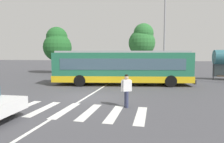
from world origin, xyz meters
TOP-DOWN VIEW (x-y plane):
  - ground_plane at (0.00, 0.00)m, footprint 160.00×160.00m
  - city_transit_bus at (1.09, 5.61)m, footprint 12.55×4.70m
  - pedestrian_crossing_street at (2.58, -1.90)m, footprint 0.53×0.41m
  - parked_car_blue at (-7.74, 14.77)m, footprint 2.19×4.63m
  - parked_car_black at (-5.10, 14.77)m, footprint 2.11×4.61m
  - parked_car_champagne at (-2.19, 14.85)m, footprint 2.18×4.63m
  - parked_car_silver at (0.27, 15.15)m, footprint 1.96×4.54m
  - parked_car_white at (3.22, 15.27)m, footprint 2.16×4.63m
  - parked_car_charcoal at (5.81, 15.23)m, footprint 2.17×4.63m
  - twin_arm_street_lamp at (5.04, 12.38)m, footprint 4.09×0.32m
  - background_tree_left at (-10.09, 14.60)m, footprint 4.12×4.12m
  - background_tree_right at (2.09, 17.72)m, footprint 3.96×3.96m
  - crosswalk_painted_stripes at (0.37, -3.10)m, footprint 6.54×2.76m
  - lane_center_line at (-0.27, 2.00)m, footprint 0.16×24.00m

SIDE VIEW (x-z plane):
  - ground_plane at x=0.00m, z-range 0.00..0.00m
  - lane_center_line at x=-0.27m, z-range 0.00..0.01m
  - crosswalk_painted_stripes at x=0.37m, z-range 0.00..0.01m
  - parked_car_blue at x=-7.74m, z-range 0.09..1.44m
  - parked_car_black at x=-5.10m, z-range 0.09..1.44m
  - parked_car_champagne at x=-2.19m, z-range 0.09..1.44m
  - parked_car_silver at x=0.27m, z-range 0.09..1.44m
  - parked_car_white at x=3.22m, z-range 0.09..1.44m
  - parked_car_charcoal at x=5.81m, z-range 0.09..1.44m
  - pedestrian_crossing_street at x=2.58m, z-range 0.11..1.83m
  - city_transit_bus at x=1.09m, z-range 0.06..3.12m
  - background_tree_left at x=-10.09m, z-range 0.84..7.66m
  - background_tree_right at x=2.09m, z-range 1.21..8.59m
  - twin_arm_street_lamp at x=5.04m, z-range 1.04..10.98m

